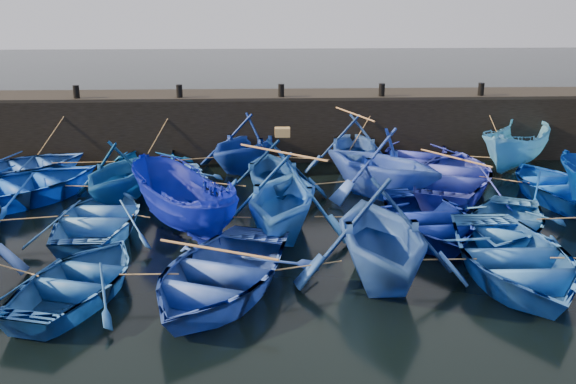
{
  "coord_description": "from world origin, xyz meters",
  "views": [
    {
      "loc": [
        -0.79,
        -15.7,
        6.75
      ],
      "look_at": [
        0.0,
        3.2,
        0.7
      ],
      "focal_mm": 40.0,
      "sensor_mm": 36.0,
      "label": 1
    }
  ],
  "objects": [
    {
      "name": "boat_14",
      "position": [
        -5.41,
        1.73,
        0.5
      ],
      "size": [
        3.57,
        4.9,
        1.0
      ],
      "primitive_type": "imported",
      "rotation": [
        0.0,
        0.0,
        3.11
      ],
      "color": "blue",
      "rests_on": "ground"
    },
    {
      "name": "boat_15",
      "position": [
        -3.08,
        1.47,
        0.96
      ],
      "size": [
        4.26,
        5.18,
        1.92
      ],
      "primitive_type": "imported",
      "rotation": [
        0.0,
        0.0,
        3.71
      ],
      "color": "#051185",
      "rests_on": "ground"
    },
    {
      "name": "boat_18",
      "position": [
        6.0,
        0.87,
        0.45
      ],
      "size": [
        4.79,
        5.31,
        0.9
      ],
      "primitive_type": "imported",
      "rotation": [
        0.0,
        0.0,
        -0.48
      ],
      "color": "#215AA6",
      "rests_on": "ground"
    },
    {
      "name": "boat_23",
      "position": [
        1.97,
        -1.77,
        1.26
      ],
      "size": [
        4.33,
        4.96,
        2.52
      ],
      "primitive_type": "imported",
      "rotation": [
        0.0,
        0.0,
        0.04
      ],
      "color": "#1F468F",
      "rests_on": "ground"
    },
    {
      "name": "wooden_crate",
      "position": [
        -0.13,
        4.35,
        2.34
      ],
      "size": [
        0.48,
        0.37,
        0.28
      ],
      "primitive_type": "cube",
      "color": "olive",
      "rests_on": "boat_9"
    },
    {
      "name": "boat_1",
      "position": [
        -5.25,
        7.66,
        0.47
      ],
      "size": [
        3.7,
        4.84,
        0.94
      ],
      "primitive_type": "imported",
      "rotation": [
        0.0,
        0.0,
        -0.11
      ],
      "color": "#094A9A",
      "rests_on": "ground"
    },
    {
      "name": "boat_9",
      "position": [
        -0.43,
        4.35,
        1.1
      ],
      "size": [
        3.94,
        4.47,
        2.2
      ],
      "primitive_type": "imported",
      "rotation": [
        0.0,
        0.0,
        3.22
      ],
      "color": "navy",
      "rests_on": "ground"
    },
    {
      "name": "mooring_ropes",
      "position": [
        0.1,
        4.87,
        0.86
      ],
      "size": [
        18.44,
        11.88,
        2.1
      ],
      "color": "tan",
      "rests_on": "ground"
    },
    {
      "name": "boat_10",
      "position": [
        3.2,
        4.83,
        1.2
      ],
      "size": [
        6.02,
        6.02,
        2.41
      ],
      "primitive_type": "imported",
      "rotation": [
        0.0,
        0.0,
        3.92
      ],
      "color": "blue",
      "rests_on": "ground"
    },
    {
      "name": "boat_4",
      "position": [
        5.13,
        8.23,
        0.53
      ],
      "size": [
        5.29,
        6.1,
        1.06
      ],
      "primitive_type": "imported",
      "rotation": [
        0.0,
        0.0,
        -0.38
      ],
      "color": "#1C2696",
      "rests_on": "ground"
    },
    {
      "name": "bollard_4",
      "position": [
        8.0,
        9.6,
        2.87
      ],
      "size": [
        0.24,
        0.24,
        0.5
      ],
      "primitive_type": "cylinder",
      "color": "black",
      "rests_on": "quay_top"
    },
    {
      "name": "bollard_1",
      "position": [
        -4.0,
        9.6,
        2.87
      ],
      "size": [
        0.24,
        0.24,
        0.5
      ],
      "primitive_type": "cylinder",
      "color": "black",
      "rests_on": "quay_top"
    },
    {
      "name": "boat_2",
      "position": [
        -1.44,
        8.21,
        1.1
      ],
      "size": [
        5.25,
        5.45,
        2.2
      ],
      "primitive_type": "imported",
      "rotation": [
        0.0,
        0.0,
        -0.54
      ],
      "color": "navy",
      "rests_on": "ground"
    },
    {
      "name": "ground",
      "position": [
        0.0,
        0.0,
        0.0
      ],
      "size": [
        120.0,
        120.0,
        0.0
      ],
      "primitive_type": "plane",
      "color": "black",
      "rests_on": "ground"
    },
    {
      "name": "boat_5",
      "position": [
        8.91,
        7.64,
        0.92
      ],
      "size": [
        4.47,
        4.79,
        1.85
      ],
      "primitive_type": "imported",
      "rotation": [
        0.0,
        0.0,
        -0.71
      ],
      "color": "#397FD3",
      "rests_on": "ground"
    },
    {
      "name": "boat_0",
      "position": [
        -9.49,
        7.56,
        0.46
      ],
      "size": [
        5.46,
        5.27,
        0.92
      ],
      "primitive_type": "imported",
      "rotation": [
        0.0,
        0.0,
        2.25
      ],
      "color": "#1A449D",
      "rests_on": "ground"
    },
    {
      "name": "bollard_0",
      "position": [
        -8.0,
        9.6,
        2.87
      ],
      "size": [
        0.24,
        0.24,
        0.5
      ],
      "primitive_type": "cylinder",
      "color": "black",
      "rests_on": "quay_top"
    },
    {
      "name": "boat_11",
      "position": [
        5.78,
        5.16,
        0.59
      ],
      "size": [
        6.03,
        6.88,
        1.19
      ],
      "primitive_type": "imported",
      "rotation": [
        0.0,
        0.0,
        2.73
      ],
      "color": "#2531A6",
      "rests_on": "ground"
    },
    {
      "name": "quay_top",
      "position": [
        0.0,
        10.5,
        2.56
      ],
      "size": [
        26.0,
        2.5,
        0.12
      ],
      "primitive_type": "cube",
      "color": "black",
      "rests_on": "quay_wall"
    },
    {
      "name": "loose_oars",
      "position": [
        1.6,
        2.95,
        1.77
      ],
      "size": [
        9.85,
        12.05,
        1.37
      ],
      "color": "#99724C",
      "rests_on": "ground"
    },
    {
      "name": "boat_24",
      "position": [
        5.21,
        -1.79,
        0.57
      ],
      "size": [
        3.95,
        5.52,
        1.14
      ],
      "primitive_type": "imported",
      "rotation": [
        0.0,
        0.0,
        -0.0
      ],
      "color": "#1C53AD",
      "rests_on": "ground"
    },
    {
      "name": "boat_17",
      "position": [
        3.86,
        1.19,
        0.51
      ],
      "size": [
        3.88,
        5.18,
        1.02
      ],
      "primitive_type": "imported",
      "rotation": [
        0.0,
        0.0,
        0.07
      ],
      "color": "navy",
      "rests_on": "ground"
    },
    {
      "name": "boat_3",
      "position": [
        2.65,
        7.63,
        1.12
      ],
      "size": [
        4.14,
        4.66,
        2.25
      ],
      "primitive_type": "imported",
      "rotation": [
        0.0,
        0.0,
        -0.11
      ],
      "color": "#2751AD",
      "rests_on": "ground"
    },
    {
      "name": "boat_8",
      "position": [
        -3.68,
        4.92,
        0.47
      ],
      "size": [
        3.6,
        4.77,
        0.94
      ],
      "primitive_type": "imported",
      "rotation": [
        0.0,
        0.0,
        0.09
      ],
      "color": "blue",
      "rests_on": "ground"
    },
    {
      "name": "boat_7",
      "position": [
        -5.43,
        4.53,
        1.06
      ],
      "size": [
        4.35,
        4.75,
        2.11
      ],
      "primitive_type": "imported",
      "rotation": [
        0.0,
        0.0,
        2.89
      ],
      "color": "navy",
      "rests_on": "ground"
    },
    {
      "name": "boat_21",
      "position": [
        -4.95,
        -2.31,
        0.45
      ],
      "size": [
        4.16,
        5.0,
        0.9
      ],
      "primitive_type": "imported",
      "rotation": [
        0.0,
        0.0,
        2.86
      ],
      "color": "navy",
      "rests_on": "ground"
    },
    {
      "name": "boat_16",
      "position": [
        -0.23,
        1.34,
        1.2
      ],
      "size": [
        4.71,
        5.21,
        2.41
      ],
      "primitive_type": "imported",
      "rotation": [
        0.0,
        0.0,
        -0.18
      ],
      "color": "blue",
      "rests_on": "ground"
    },
    {
      "name": "boat_6",
      "position": [
        -8.62,
        4.71,
        0.56
      ],
      "size": [
        6.59,
        6.58,
        1.13
      ],
      "primitive_type": "imported",
      "rotation": [
        0.0,
        0.0,
        2.35
      ],
      "color": "#093AB8",
      "rests_on": "ground"
    },
    {
      "name": "bollard_3",
      "position": [
        4.0,
        9.6,
        2.87
      ],
      "size": [
        0.24,
        0.24,
        0.5
      ],
      "primitive_type": "cylinder",
      "color": "black",
      "rests_on": "quay_top"
    },
    {
      "name": "boat_12",
      "position": [
        8.98,
        4.3,
        0.49
      ],
      "size": [
        3.8,
        5.01,
        0.98
      ],
      "primitive_type": "imported",
      "rotation": [
        0.0,
        0.0,
        3.24
      ],
      "color": "#073FBD",
      "rests_on": "ground"
    },
    {
      "name": "quay_wall",
      "position": [
        0.0,
        10.5,
        1.25
      ],
      "size": [
        26.0,
        2.5,
        2.5
      ],
      "primitive_type": "cube",
      "color": "black",
      "rests_on": "ground"
    },
    {
      "name": "bollard_2",
      "position": [
        0.0,
        9.6,
        2.87
      ],
      "size": [
        0.24,
        0.24,
        0.5
      ],
      "primitive_type": "cylinder",
      "color": "black",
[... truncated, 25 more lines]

